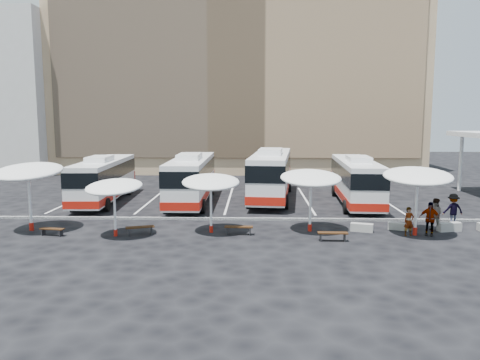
{
  "coord_description": "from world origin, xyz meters",
  "views": [
    {
      "loc": [
        1.93,
        -28.18,
        6.4
      ],
      "look_at": [
        1.0,
        3.0,
        2.2
      ],
      "focal_mm": 35.0,
      "sensor_mm": 36.0,
      "label": 1
    }
  ],
  "objects_px": {
    "bus_3": "(356,179)",
    "wood_bench_1": "(140,228)",
    "bus_1": "(191,177)",
    "sunshade_1": "(114,187)",
    "passenger_0": "(409,221)",
    "passenger_2": "(430,219)",
    "sunshade_3": "(311,178)",
    "sunshade_0": "(28,172)",
    "conc_bench_1": "(398,226)",
    "passenger_3": "(453,209)",
    "wood_bench_3": "(333,234)",
    "conc_bench_2": "(449,227)",
    "bus_0": "(104,178)",
    "wood_bench_0": "(52,230)",
    "bus_2": "(271,173)",
    "passenger_1": "(435,214)",
    "conc_bench_0": "(362,227)",
    "wood_bench_2": "(239,228)",
    "sunshade_2": "(211,182)",
    "sunshade_4": "(418,176)"
  },
  "relations": [
    {
      "from": "sunshade_1",
      "to": "wood_bench_3",
      "type": "xyz_separation_m",
      "value": [
        11.59,
        -0.72,
        -2.32
      ]
    },
    {
      "from": "bus_0",
      "to": "passenger_2",
      "type": "distance_m",
      "value": 23.03
    },
    {
      "from": "bus_1",
      "to": "sunshade_1",
      "type": "bearing_deg",
      "value": -105.9
    },
    {
      "from": "wood_bench_3",
      "to": "conc_bench_0",
      "type": "relative_size",
      "value": 1.26
    },
    {
      "from": "sunshade_2",
      "to": "conc_bench_1",
      "type": "relative_size",
      "value": 3.2
    },
    {
      "from": "wood_bench_0",
      "to": "passenger_3",
      "type": "relative_size",
      "value": 0.73
    },
    {
      "from": "wood_bench_3",
      "to": "passenger_3",
      "type": "relative_size",
      "value": 0.82
    },
    {
      "from": "sunshade_3",
      "to": "wood_bench_1",
      "type": "distance_m",
      "value": 9.83
    },
    {
      "from": "conc_bench_1",
      "to": "passenger_3",
      "type": "bearing_deg",
      "value": 20.49
    },
    {
      "from": "passenger_1",
      "to": "conc_bench_0",
      "type": "bearing_deg",
      "value": 31.9
    },
    {
      "from": "bus_3",
      "to": "wood_bench_1",
      "type": "xyz_separation_m",
      "value": [
        -13.77,
        -9.69,
        -1.49
      ]
    },
    {
      "from": "bus_2",
      "to": "conc_bench_1",
      "type": "xyz_separation_m",
      "value": [
        6.9,
        -10.22,
        -1.85
      ]
    },
    {
      "from": "wood_bench_0",
      "to": "passenger_1",
      "type": "height_order",
      "value": "passenger_1"
    },
    {
      "from": "sunshade_0",
      "to": "passenger_0",
      "type": "xyz_separation_m",
      "value": [
        21.08,
        -0.58,
        -2.57
      ]
    },
    {
      "from": "bus_3",
      "to": "sunshade_3",
      "type": "relative_size",
      "value": 3.22
    },
    {
      "from": "sunshade_0",
      "to": "passenger_1",
      "type": "relative_size",
      "value": 2.22
    },
    {
      "from": "wood_bench_0",
      "to": "sunshade_4",
      "type": "bearing_deg",
      "value": 2.11
    },
    {
      "from": "sunshade_3",
      "to": "sunshade_0",
      "type": "bearing_deg",
      "value": -178.91
    },
    {
      "from": "sunshade_2",
      "to": "conc_bench_1",
      "type": "distance_m",
      "value": 11.0
    },
    {
      "from": "bus_1",
      "to": "passenger_3",
      "type": "distance_m",
      "value": 17.94
    },
    {
      "from": "passenger_0",
      "to": "passenger_2",
      "type": "distance_m",
      "value": 1.14
    },
    {
      "from": "wood_bench_0",
      "to": "conc_bench_1",
      "type": "height_order",
      "value": "same"
    },
    {
      "from": "sunshade_0",
      "to": "bus_0",
      "type": "bearing_deg",
      "value": 81.89
    },
    {
      "from": "wood_bench_1",
      "to": "conc_bench_2",
      "type": "xyz_separation_m",
      "value": [
        17.28,
        1.35,
        -0.11
      ]
    },
    {
      "from": "bus_2",
      "to": "passenger_0",
      "type": "xyz_separation_m",
      "value": [
        7.05,
        -11.54,
        -1.27
      ]
    },
    {
      "from": "wood_bench_2",
      "to": "wood_bench_0",
      "type": "bearing_deg",
      "value": -177.09
    },
    {
      "from": "bus_0",
      "to": "wood_bench_2",
      "type": "distance_m",
      "value": 14.44
    },
    {
      "from": "sunshade_2",
      "to": "passenger_3",
      "type": "xyz_separation_m",
      "value": [
        14.26,
        2.25,
        -1.89
      ]
    },
    {
      "from": "bus_1",
      "to": "wood_bench_1",
      "type": "height_order",
      "value": "bus_1"
    },
    {
      "from": "bus_3",
      "to": "conc_bench_2",
      "type": "relative_size",
      "value": 8.82
    },
    {
      "from": "sunshade_3",
      "to": "passenger_2",
      "type": "relative_size",
      "value": 1.93
    },
    {
      "from": "conc_bench_1",
      "to": "wood_bench_3",
      "type": "bearing_deg",
      "value": -148.1
    },
    {
      "from": "sunshade_1",
      "to": "passenger_2",
      "type": "xyz_separation_m",
      "value": [
        17.04,
        0.64,
        -1.76
      ]
    },
    {
      "from": "sunshade_4",
      "to": "sunshade_1",
      "type": "bearing_deg",
      "value": -177.51
    },
    {
      "from": "bus_0",
      "to": "bus_3",
      "type": "relative_size",
      "value": 0.98
    },
    {
      "from": "sunshade_4",
      "to": "passenger_1",
      "type": "xyz_separation_m",
      "value": [
        1.5,
        1.14,
        -2.31
      ]
    },
    {
      "from": "bus_2",
      "to": "conc_bench_0",
      "type": "bearing_deg",
      "value": -60.32
    },
    {
      "from": "bus_0",
      "to": "bus_3",
      "type": "xyz_separation_m",
      "value": [
        18.9,
        -0.26,
        0.04
      ]
    },
    {
      "from": "wood_bench_1",
      "to": "conc_bench_0",
      "type": "xyz_separation_m",
      "value": [
        12.32,
        1.13,
        -0.13
      ]
    },
    {
      "from": "sunshade_2",
      "to": "conc_bench_0",
      "type": "height_order",
      "value": "sunshade_2"
    },
    {
      "from": "bus_2",
      "to": "sunshade_3",
      "type": "relative_size",
      "value": 3.58
    },
    {
      "from": "passenger_1",
      "to": "bus_3",
      "type": "bearing_deg",
      "value": -44.96
    },
    {
      "from": "passenger_1",
      "to": "passenger_2",
      "type": "bearing_deg",
      "value": 83.59
    },
    {
      "from": "bus_0",
      "to": "wood_bench_3",
      "type": "distance_m",
      "value": 19.01
    },
    {
      "from": "sunshade_0",
      "to": "passenger_2",
      "type": "xyz_separation_m",
      "value": [
        22.21,
        -0.5,
        -2.43
      ]
    },
    {
      "from": "sunshade_0",
      "to": "sunshade_3",
      "type": "bearing_deg",
      "value": 1.09
    },
    {
      "from": "bus_3",
      "to": "sunshade_1",
      "type": "distance_m",
      "value": 18.06
    },
    {
      "from": "bus_1",
      "to": "sunshade_0",
      "type": "xyz_separation_m",
      "value": [
        -7.98,
        -8.92,
        1.43
      ]
    },
    {
      "from": "bus_0",
      "to": "bus_2",
      "type": "bearing_deg",
      "value": 5.73
    },
    {
      "from": "bus_2",
      "to": "passenger_0",
      "type": "bearing_deg",
      "value": -52.8
    }
  ]
}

